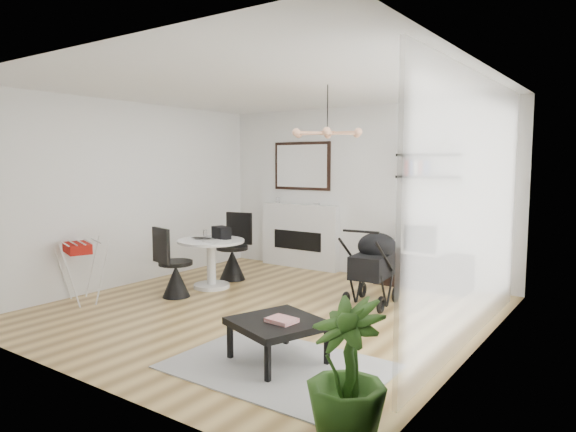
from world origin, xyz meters
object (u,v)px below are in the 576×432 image
Objects in this scene: dining_table at (211,256)px; drying_rack at (82,270)px; tv_console at (423,270)px; crt_tv at (426,237)px; potted_plant at (346,371)px; fireplace at (300,228)px; stroller at (373,270)px; coffee_table at (278,325)px.

dining_table is 1.20× the size of drying_rack.
tv_console is at bearing 64.83° from drying_rack.
tv_console is at bearing 174.33° from crt_tv.
potted_plant is (3.58, -2.51, 0.01)m from dining_table.
stroller is at bearing -33.69° from fireplace.
dining_table reaches higher than coffee_table.
stroller is 3.36m from potted_plant.
fireplace is at bearing 92.86° from drying_rack.
crt_tv is 3.11m from dining_table.
fireplace reaches higher than crt_tv.
fireplace is at bearing 83.19° from dining_table.
coffee_table is at bearing 17.11° from drying_rack.
drying_rack is 4.54m from potted_plant.
fireplace is 2.12× the size of stroller.
coffee_table is (2.44, -1.70, -0.11)m from dining_table.
tv_console is 3.48m from coffee_table.
coffee_table is (-0.09, -3.48, -0.39)m from crt_tv.
crt_tv reaches higher than coffee_table.
potted_plant is (1.09, -4.29, 0.22)m from tv_console.
drying_rack is 0.85× the size of potted_plant.
fireplace is 2.25× the size of dining_table.
stroller reaches higher than dining_table.
dining_table is 4.37m from potted_plant.
fireplace is 4.28m from coffee_table.
tv_console is 0.49m from crt_tv.
coffee_table is at bearing -34.84° from dining_table.
coffee_table is (0.16, -2.28, -0.09)m from stroller.
stroller is 1.08× the size of potted_plant.
dining_table is at bearing 145.02° from potted_plant.
tv_console is 1.23m from stroller.
potted_plant reaches higher than tv_console.
fireplace reaches higher than dining_table.
fireplace is 5.58m from potted_plant.
crt_tv is at bearing -4.28° from fireplace.
coffee_table is at bearing -91.52° from crt_tv.
tv_console is 4.43m from potted_plant.
stroller is at bearing 54.16° from drying_rack.
dining_table is (-2.53, -1.78, -0.28)m from crt_tv.
coffee_table is (3.28, -0.17, -0.07)m from drying_rack.
dining_table is (-2.50, -1.79, 0.21)m from tv_console.
stroller reaches higher than crt_tv.
crt_tv reaches higher than potted_plant.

